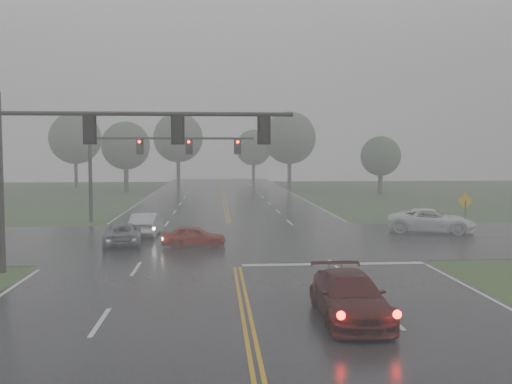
{
  "coord_description": "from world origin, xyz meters",
  "views": [
    {
      "loc": [
        -0.97,
        -11.38,
        5.2
      ],
      "look_at": [
        1.0,
        16.0,
        3.28
      ],
      "focal_mm": 40.0,
      "sensor_mm": 36.0,
      "label": 1
    }
  ],
  "objects": [
    {
      "name": "tree_n_far",
      "position": [
        5.66,
        86.83,
        5.99
      ],
      "size": [
        6.2,
        6.2,
        9.11
      ],
      "color": "#2F281F",
      "rests_on": "ground"
    },
    {
      "name": "tree_ne_a",
      "position": [
        9.59,
        69.17,
        7.23
      ],
      "size": [
        7.47,
        7.47,
        10.98
      ],
      "color": "#2F281F",
      "rests_on": "ground"
    },
    {
      "name": "sign_diamond_east",
      "position": [
        14.88,
        23.6,
        1.8
      ],
      "size": [
        1.09,
        0.31,
        2.67
      ],
      "rotation": [
        0.0,
        0.0,
        0.25
      ],
      "color": "black",
      "rests_on": "ground"
    },
    {
      "name": "tree_nw_a",
      "position": [
        -12.51,
        63.56,
        6.03
      ],
      "size": [
        6.25,
        6.25,
        9.18
      ],
      "color": "#2F281F",
      "rests_on": "ground"
    },
    {
      "name": "sedan_silver",
      "position": [
        -5.27,
        24.28,
        0.0
      ],
      "size": [
        1.71,
        4.4,
        1.43
      ],
      "primitive_type": "imported",
      "rotation": [
        0.0,
        0.0,
        3.1
      ],
      "color": "#B5B8BE",
      "rests_on": "ground"
    },
    {
      "name": "tree_n_mid",
      "position": [
        -6.73,
        78.42,
        7.46
      ],
      "size": [
        7.71,
        7.71,
        11.33
      ],
      "color": "#2F281F",
      "rests_on": "ground"
    },
    {
      "name": "tree_nw_b",
      "position": [
        -21.16,
        72.99,
        7.2
      ],
      "size": [
        7.44,
        7.44,
        10.93
      ],
      "color": "#2F281F",
      "rests_on": "ground"
    },
    {
      "name": "signal_gantry_near",
      "position": [
        -6.33,
        13.77,
        5.43
      ],
      "size": [
        12.82,
        0.34,
        7.79
      ],
      "color": "black",
      "rests_on": "ground"
    },
    {
      "name": "sedan_maroon",
      "position": [
        3.18,
        5.76,
        0.0
      ],
      "size": [
        2.03,
        4.91,
        1.42
      ],
      "primitive_type": "imported",
      "rotation": [
        0.0,
        0.0,
        -0.01
      ],
      "color": "#3B0D0A",
      "rests_on": "ground"
    },
    {
      "name": "pickup_white",
      "position": [
        12.98,
        24.36,
        0.0
      ],
      "size": [
        6.05,
        4.26,
        1.53
      ],
      "primitive_type": "imported",
      "rotation": [
        0.0,
        0.0,
        1.23
      ],
      "color": "white",
      "rests_on": "ground"
    },
    {
      "name": "signal_gantry_far",
      "position": [
        -6.43,
        31.55,
        4.96
      ],
      "size": [
        12.28,
        0.36,
        7.08
      ],
      "color": "black",
      "rests_on": "ground"
    },
    {
      "name": "main_road",
      "position": [
        0.0,
        20.0,
        0.0
      ],
      "size": [
        18.0,
        160.0,
        0.02
      ],
      "primitive_type": "cube",
      "color": "black",
      "rests_on": "ground"
    },
    {
      "name": "tree_e_near",
      "position": [
        19.27,
        57.23,
        4.72
      ],
      "size": [
        4.89,
        4.89,
        7.19
      ],
      "color": "#2F281F",
      "rests_on": "ground"
    },
    {
      "name": "car_grey",
      "position": [
        -6.19,
        20.87,
        0.0
      ],
      "size": [
        2.54,
        4.58,
        1.21
      ],
      "primitive_type": "imported",
      "rotation": [
        0.0,
        0.0,
        3.26
      ],
      "color": "slate",
      "rests_on": "ground"
    },
    {
      "name": "sedan_red",
      "position": [
        -2.15,
        19.68,
        0.0
      ],
      "size": [
        3.51,
        1.46,
        1.19
      ],
      "primitive_type": "imported",
      "rotation": [
        0.0,
        0.0,
        1.59
      ],
      "color": "#9A190E",
      "rests_on": "ground"
    },
    {
      "name": "stop_bar",
      "position": [
        4.5,
        14.4,
        0.0
      ],
      "size": [
        8.5,
        0.5,
        0.01
      ],
      "primitive_type": "cube",
      "color": "silver",
      "rests_on": "ground"
    },
    {
      "name": "cross_street",
      "position": [
        0.0,
        22.0,
        0.0
      ],
      "size": [
        120.0,
        14.0,
        0.02
      ],
      "primitive_type": "cube",
      "color": "black",
      "rests_on": "ground"
    }
  ]
}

